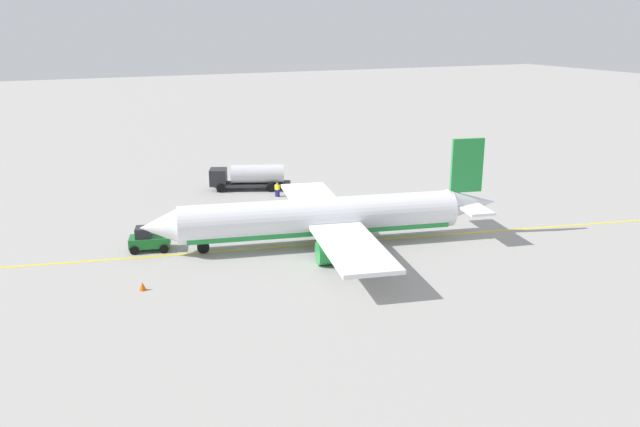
{
  "coord_description": "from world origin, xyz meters",
  "views": [
    {
      "loc": [
        23.38,
        52.33,
        20.11
      ],
      "look_at": [
        0.0,
        0.0,
        3.0
      ],
      "focal_mm": 36.32,
      "sensor_mm": 36.0,
      "label": 1
    }
  ],
  "objects_px": {
    "fuel_tanker": "(249,176)",
    "pushback_tug": "(149,240)",
    "airplane": "(326,218)",
    "safety_cone_nose": "(142,286)",
    "refueling_worker": "(277,190)"
  },
  "relations": [
    {
      "from": "airplane",
      "to": "fuel_tanker",
      "type": "height_order",
      "value": "airplane"
    },
    {
      "from": "pushback_tug",
      "to": "safety_cone_nose",
      "type": "relative_size",
      "value": 6.04
    },
    {
      "from": "pushback_tug",
      "to": "refueling_worker",
      "type": "xyz_separation_m",
      "value": [
        -17.28,
        -12.87,
        -0.19
      ]
    },
    {
      "from": "fuel_tanker",
      "to": "pushback_tug",
      "type": "xyz_separation_m",
      "value": [
        15.3,
        17.38,
        -0.71
      ]
    },
    {
      "from": "pushback_tug",
      "to": "safety_cone_nose",
      "type": "distance_m",
      "value": 9.36
    },
    {
      "from": "airplane",
      "to": "pushback_tug",
      "type": "bearing_deg",
      "value": -17.82
    },
    {
      "from": "fuel_tanker",
      "to": "refueling_worker",
      "type": "relative_size",
      "value": 5.9
    },
    {
      "from": "pushback_tug",
      "to": "refueling_worker",
      "type": "distance_m",
      "value": 21.55
    },
    {
      "from": "airplane",
      "to": "refueling_worker",
      "type": "relative_size",
      "value": 19.75
    },
    {
      "from": "fuel_tanker",
      "to": "pushback_tug",
      "type": "distance_m",
      "value": 23.17
    },
    {
      "from": "airplane",
      "to": "safety_cone_nose",
      "type": "distance_m",
      "value": 18.16
    },
    {
      "from": "airplane",
      "to": "refueling_worker",
      "type": "distance_m",
      "value": 18.01
    },
    {
      "from": "pushback_tug",
      "to": "fuel_tanker",
      "type": "bearing_deg",
      "value": -131.35
    },
    {
      "from": "airplane",
      "to": "safety_cone_nose",
      "type": "height_order",
      "value": "airplane"
    },
    {
      "from": "pushback_tug",
      "to": "safety_cone_nose",
      "type": "xyz_separation_m",
      "value": [
        2.09,
        9.1,
        -0.68
      ]
    }
  ]
}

